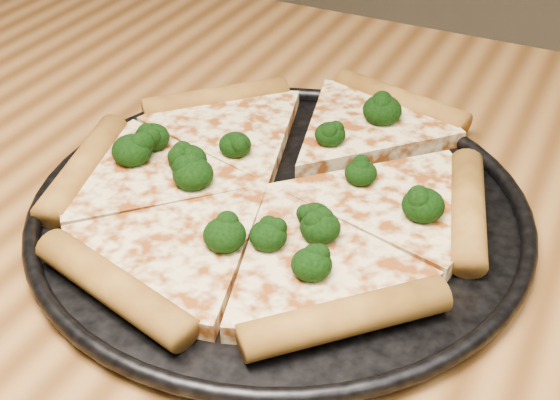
% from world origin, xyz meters
% --- Properties ---
extents(dining_table, '(1.20, 0.90, 0.75)m').
position_xyz_m(dining_table, '(0.00, 0.00, 0.66)').
color(dining_table, '#95632E').
rests_on(dining_table, ground).
extents(pizza_pan, '(0.38, 0.38, 0.02)m').
position_xyz_m(pizza_pan, '(-0.06, 0.05, 0.76)').
color(pizza_pan, black).
rests_on(pizza_pan, dining_table).
extents(pizza, '(0.35, 0.38, 0.03)m').
position_xyz_m(pizza, '(-0.07, 0.06, 0.77)').
color(pizza, '#FDE39B').
rests_on(pizza, pizza_pan).
extents(broccoli_florets, '(0.26, 0.24, 0.03)m').
position_xyz_m(broccoli_florets, '(-0.08, 0.06, 0.78)').
color(broccoli_florets, black).
rests_on(broccoli_florets, pizza).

